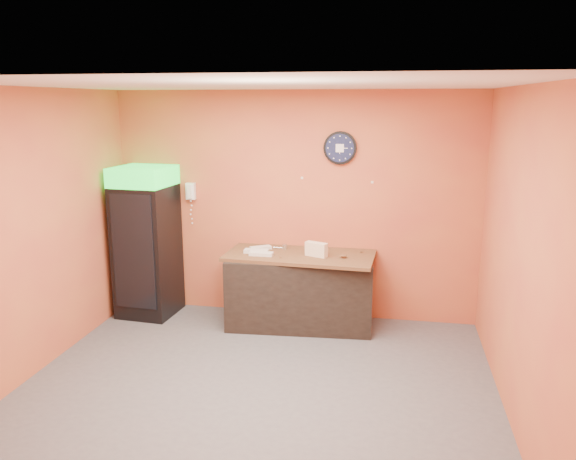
# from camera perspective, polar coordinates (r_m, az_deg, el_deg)

# --- Properties ---
(floor) EXTENTS (4.50, 4.50, 0.00)m
(floor) POSITION_cam_1_polar(r_m,az_deg,el_deg) (5.55, -3.18, -15.73)
(floor) COLOR #47474C
(floor) RESTS_ON ground
(back_wall) EXTENTS (4.50, 0.02, 2.80)m
(back_wall) POSITION_cam_1_polar(r_m,az_deg,el_deg) (6.94, 0.61, 2.47)
(back_wall) COLOR #C56B37
(back_wall) RESTS_ON floor
(left_wall) EXTENTS (0.02, 4.00, 2.80)m
(left_wall) POSITION_cam_1_polar(r_m,az_deg,el_deg) (5.98, -24.80, -0.46)
(left_wall) COLOR #C56B37
(left_wall) RESTS_ON floor
(right_wall) EXTENTS (0.02, 4.00, 2.80)m
(right_wall) POSITION_cam_1_polar(r_m,az_deg,el_deg) (5.00, 22.52, -2.69)
(right_wall) COLOR #C56B37
(right_wall) RESTS_ON floor
(ceiling) EXTENTS (4.50, 4.00, 0.02)m
(ceiling) POSITION_cam_1_polar(r_m,az_deg,el_deg) (4.87, -3.61, 14.53)
(ceiling) COLOR white
(ceiling) RESTS_ON back_wall
(beverage_cooler) EXTENTS (0.71, 0.72, 1.89)m
(beverage_cooler) POSITION_cam_1_polar(r_m,az_deg,el_deg) (7.22, -14.25, -1.41)
(beverage_cooler) COLOR black
(beverage_cooler) RESTS_ON floor
(prep_counter) EXTENTS (1.76, 0.87, 0.85)m
(prep_counter) POSITION_cam_1_polar(r_m,az_deg,el_deg) (6.81, 1.21, -6.22)
(prep_counter) COLOR black
(prep_counter) RESTS_ON floor
(wall_clock) EXTENTS (0.39, 0.06, 0.39)m
(wall_clock) POSITION_cam_1_polar(r_m,az_deg,el_deg) (6.75, 5.31, 8.30)
(wall_clock) COLOR black
(wall_clock) RESTS_ON back_wall
(wall_phone) EXTENTS (0.12, 0.10, 0.21)m
(wall_phone) POSITION_cam_1_polar(r_m,az_deg,el_deg) (7.21, -9.87, 3.90)
(wall_phone) COLOR white
(wall_phone) RESTS_ON back_wall
(butcher_paper) EXTENTS (1.78, 0.90, 0.04)m
(butcher_paper) POSITION_cam_1_polar(r_m,az_deg,el_deg) (6.68, 1.23, -2.60)
(butcher_paper) COLOR brown
(butcher_paper) RESTS_ON prep_counter
(sub_roll_stack) EXTENTS (0.28, 0.18, 0.17)m
(sub_roll_stack) POSITION_cam_1_polar(r_m,az_deg,el_deg) (6.55, 2.89, -1.98)
(sub_roll_stack) COLOR beige
(sub_roll_stack) RESTS_ON butcher_paper
(wrapped_sandwich_left) EXTENTS (0.29, 0.12, 0.04)m
(wrapped_sandwich_left) POSITION_cam_1_polar(r_m,az_deg,el_deg) (6.72, -3.23, -2.16)
(wrapped_sandwich_left) COLOR beige
(wrapped_sandwich_left) RESTS_ON butcher_paper
(wrapped_sandwich_mid) EXTENTS (0.28, 0.11, 0.04)m
(wrapped_sandwich_mid) POSITION_cam_1_polar(r_m,az_deg,el_deg) (6.60, -2.74, -2.43)
(wrapped_sandwich_mid) COLOR beige
(wrapped_sandwich_mid) RESTS_ON butcher_paper
(wrapped_sandwich_right) EXTENTS (0.27, 0.23, 0.04)m
(wrapped_sandwich_right) POSITION_cam_1_polar(r_m,az_deg,el_deg) (6.87, -2.81, -1.83)
(wrapped_sandwich_right) COLOR beige
(wrapped_sandwich_right) RESTS_ON butcher_paper
(kitchen_tool) EXTENTS (0.06, 0.06, 0.06)m
(kitchen_tool) POSITION_cam_1_polar(r_m,az_deg,el_deg) (6.88, -0.32, -1.69)
(kitchen_tool) COLOR silver
(kitchen_tool) RESTS_ON butcher_paper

